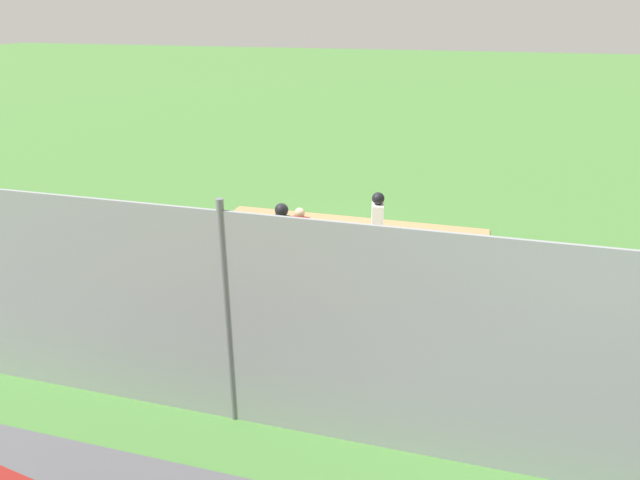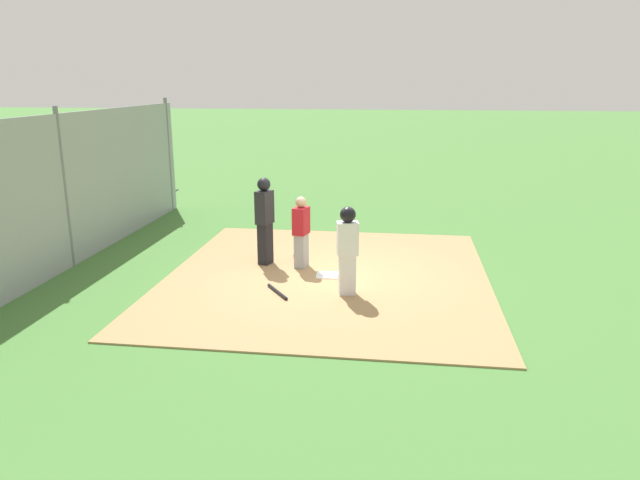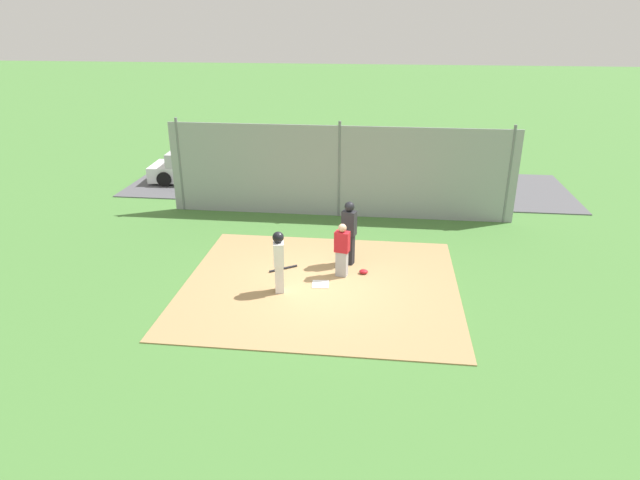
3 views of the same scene
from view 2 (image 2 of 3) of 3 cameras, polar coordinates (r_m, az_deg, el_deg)
The scene contains 9 objects.
ground_plane at distance 12.01m, azimuth 0.70°, elevation -3.57°, with size 140.00×140.00×0.00m, color #477A38.
dirt_infield at distance 12.01m, azimuth 0.70°, elevation -3.50°, with size 7.20×6.40×0.03m, color #A88456.
home_plate at distance 12.00m, azimuth 0.70°, elevation -3.39°, with size 0.44×0.44×0.02m, color white.
catcher at distance 12.35m, azimuth -1.82°, elevation 0.84°, with size 0.43×0.34×1.51m.
umpire at distance 12.58m, azimuth -5.33°, elevation 2.07°, with size 0.44×0.36×1.86m.
runner at distance 10.72m, azimuth 2.66°, elevation -0.48°, with size 0.33×0.42×1.64m.
baseball_bat at distance 11.05m, azimuth -4.12°, elevation -4.97°, with size 0.06×0.06×0.84m, color black.
catcher_mask at distance 13.14m, azimuth -2.14°, elevation -1.52°, with size 0.24×0.20×0.12m, color #B21923.
backstop_fence at distance 13.42m, azimuth -23.32°, elevation 4.25°, with size 12.00×0.10×3.35m.
Camera 2 is at (11.29, 1.39, 3.85)m, focal length 33.32 mm.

